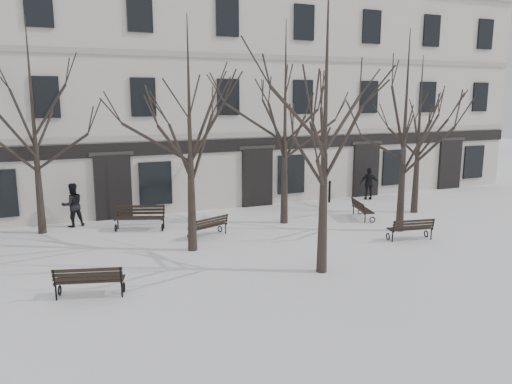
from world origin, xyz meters
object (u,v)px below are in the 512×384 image
bench_4 (209,226)px  tree_2 (326,91)px  tree_1 (189,107)px  bench_2 (411,228)px  tree_3 (406,108)px  bench_5 (362,209)px  bench_1 (89,280)px  bench_3 (140,217)px

bench_4 → tree_2: bearing=89.1°
tree_1 → bench_2: tree_1 is taller
tree_3 → bench_5: tree_3 is taller
tree_3 → tree_1: bearing=174.7°
tree_3 → bench_1: (-12.31, -2.25, -4.49)m
bench_2 → bench_1: bearing=14.8°
tree_2 → bench_4: tree_2 is taller
tree_2 → tree_3: bearing=28.7°
bench_5 → tree_2: bearing=151.6°
tree_1 → bench_2: size_ratio=4.52×
tree_3 → bench_4: (-7.48, 2.20, -4.54)m
tree_1 → bench_4: bearing=53.0°
tree_1 → bench_3: size_ratio=3.89×
tree_3 → bench_5: 5.12m
tree_2 → bench_5: (5.22, 5.35, -5.11)m
tree_1 → bench_1: (-3.77, -3.04, -4.58)m
tree_2 → tree_3: 6.22m
tree_1 → tree_2: size_ratio=0.91×
tree_3 → bench_2: (-0.50, -1.27, -4.52)m
bench_3 → bench_1: bearing=-90.6°
bench_1 → bench_2: bearing=-159.4°
tree_1 → tree_3: bearing=-5.3°
bench_1 → bench_2: (11.82, 0.98, -0.03)m
bench_3 → bench_5: bearing=8.9°
tree_3 → bench_4: 9.02m
tree_3 → bench_5: (-0.21, 2.37, -4.54)m
tree_3 → bench_4: size_ratio=4.61×
bench_1 → tree_1: bearing=-125.3°
tree_1 → bench_3: (-1.21, 3.56, -4.54)m
tree_1 → tree_3: (8.54, -0.79, -0.09)m
bench_5 → bench_3: bearing=94.2°
bench_2 → bench_5: bench_2 is taller
bench_2 → bench_3: 10.83m
tree_1 → bench_5: 9.66m
bench_5 → bench_1: bearing=126.8°
tree_3 → bench_4: tree_3 is taller
tree_1 → bench_4: tree_1 is taller
tree_2 → bench_2: (4.94, 1.71, -5.10)m
tree_3 → bench_3: (-9.75, 4.35, -4.45)m
tree_1 → bench_3: bearing=108.8°
bench_1 → bench_3: size_ratio=0.92×
bench_3 → bench_2: bearing=-10.6°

